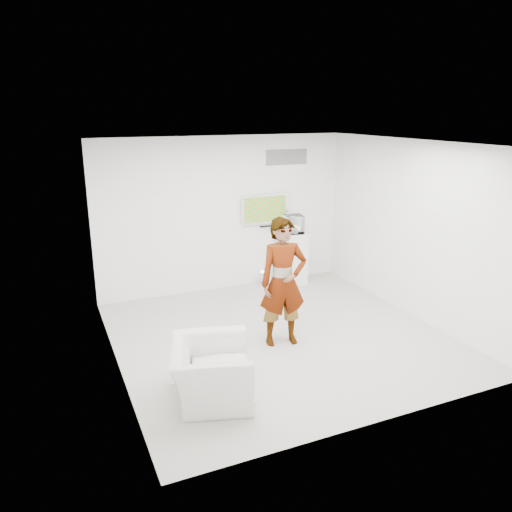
% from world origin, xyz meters
% --- Properties ---
extents(room, '(5.01, 5.01, 3.00)m').
position_xyz_m(room, '(0.00, 0.00, 1.50)').
color(room, beige).
rests_on(room, ground).
extents(tv, '(1.00, 0.08, 0.60)m').
position_xyz_m(tv, '(0.85, 2.45, 1.55)').
color(tv, silver).
rests_on(tv, room).
extents(logo_decal, '(0.90, 0.02, 0.30)m').
position_xyz_m(logo_decal, '(1.35, 2.49, 2.55)').
color(logo_decal, slate).
rests_on(logo_decal, room).
extents(person, '(0.78, 0.58, 1.96)m').
position_xyz_m(person, '(-0.06, -0.21, 0.98)').
color(person, silver).
rests_on(person, room).
extents(armchair, '(1.24, 1.33, 0.72)m').
position_xyz_m(armchair, '(-1.56, -1.23, 0.36)').
color(armchair, silver).
rests_on(armchair, room).
extents(pedestal, '(0.54, 0.54, 1.07)m').
position_xyz_m(pedestal, '(1.37, 2.18, 0.53)').
color(pedestal, white).
rests_on(pedestal, room).
extents(floor_uplight, '(0.23, 0.23, 0.29)m').
position_xyz_m(floor_uplight, '(0.76, 2.33, 0.14)').
color(floor_uplight, silver).
rests_on(floor_uplight, room).
extents(vitrine, '(0.43, 0.43, 0.36)m').
position_xyz_m(vitrine, '(1.37, 2.18, 1.25)').
color(vitrine, white).
rests_on(vitrine, pedestal).
extents(console, '(0.12, 0.17, 0.22)m').
position_xyz_m(console, '(1.37, 2.18, 1.18)').
color(console, white).
rests_on(console, pedestal).
extents(wii_remote, '(0.04, 0.15, 0.04)m').
position_xyz_m(wii_remote, '(0.21, -0.10, 1.77)').
color(wii_remote, white).
rests_on(wii_remote, person).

